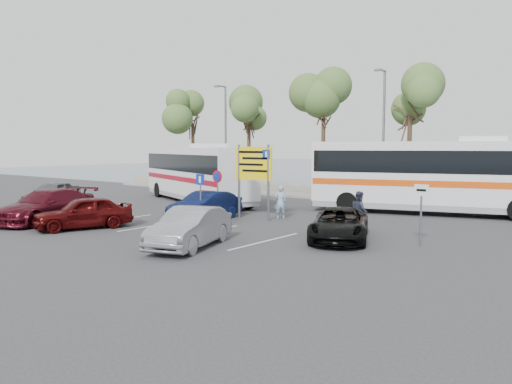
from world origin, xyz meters
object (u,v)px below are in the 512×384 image
Objects in this scene: car_silver_a at (52,193)px; street_lamp_left at (225,133)px; car_red at (83,212)px; suv_black at (339,225)px; direction_sign at (253,169)px; street_lamp_right at (383,129)px; car_blue at (205,206)px; coach_bus_left at (197,175)px; pedestrian_near at (280,202)px; coach_bus_right at (440,178)px; pedestrian_far at (359,210)px; car_maroon at (46,206)px; car_silver_b at (190,227)px.

street_lamp_left is at bearing 54.33° from car_silver_a.
suv_black is (10.00, 4.29, -0.08)m from car_red.
direction_sign reaches higher than car_red.
car_blue is (-3.60, -12.02, -3.92)m from street_lamp_right.
coach_bus_left is (3.50, -6.64, -2.89)m from street_lamp_left.
car_blue is (5.90, -5.38, -1.03)m from coach_bus_left.
car_silver_a is at bearing -138.42° from street_lamp_right.
suv_black is at bearing 104.06° from pedestrian_near.
pedestrian_near is (-5.50, -6.44, -1.05)m from coach_bus_right.
street_lamp_right reaches higher than suv_black.
car_silver_a is 2.59× the size of pedestrian_far.
street_lamp_left is 17.90m from car_maroon.
direction_sign is 0.27× the size of coach_bus_right.
pedestrian_near reaches higher than car_silver_b.
street_lamp_left is 1.93× the size of car_blue.
pedestrian_near is at bearing -11.77° from car_silver_a.
coach_bus_left is (-7.51, 3.68, -0.72)m from direction_sign.
car_silver_b is 7.63m from pedestrian_far.
car_silver_b is (10.00, -10.38, -1.02)m from coach_bus_left.
pedestrian_far is (-1.05, -6.97, -1.05)m from coach_bus_right.
coach_bus_left is at bearing 31.47° from pedestrian_far.
car_silver_a is 0.97× the size of suv_black.
coach_bus_right is at bearing 54.61° from car_silver_b.
direction_sign is at bearing -2.08° from pedestrian_near.
suv_black is at bearing 2.17° from car_maroon.
pedestrian_far is (16.45, -9.99, -3.78)m from street_lamp_left.
car_blue is 6.47m from car_silver_b.
direction_sign is 5.69m from pedestrian_far.
car_maroon is (-5.40, -5.00, 0.07)m from car_blue.
car_maroon is at bearing -87.22° from coach_bus_left.
coach_bus_right is 8.06× the size of pedestrian_near.
street_lamp_right reaches higher than pedestrian_far.
coach_bus_right reaches higher than car_red.
coach_bus_left reaches higher than pedestrian_near.
car_silver_b is (13.50, -17.02, -3.90)m from street_lamp_left.
coach_bus_left is 2.93× the size of car_red.
street_lamp_right is 17.47m from car_silver_b.
coach_bus_left is (-9.50, -6.64, -2.89)m from street_lamp_right.
street_lamp_left is 21.61m from suv_black.
street_lamp_left is 14.00m from car_silver_a.
pedestrian_near is (8.00, 7.56, 0.06)m from car_maroon.
pedestrian_far is at bearing -16.91° from car_silver_a.
street_lamp_left is 1.97× the size of car_red.
car_maroon is at bearing 75.42° from pedestrian_far.
suv_black is at bearing -92.95° from coach_bus_right.
car_silver_a is (-19.50, -10.29, -1.14)m from coach_bus_right.
pedestrian_near is (2.60, 2.56, 0.13)m from car_blue.
car_maroon is at bearing -117.87° from street_lamp_right.
pedestrian_far is at bearing -14.49° from coach_bus_left.
direction_sign is at bearing 133.62° from suv_black.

